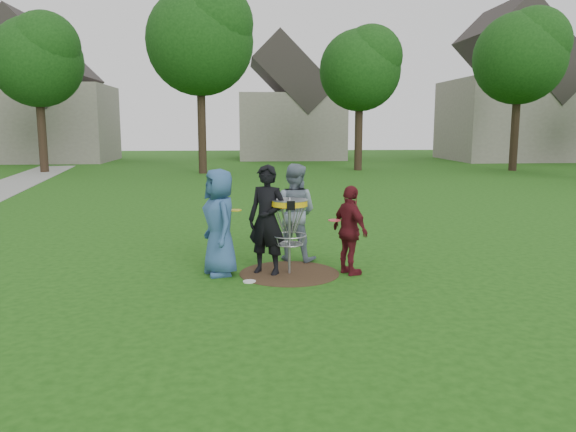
{
  "coord_description": "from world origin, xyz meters",
  "views": [
    {
      "loc": [
        -0.82,
        -9.78,
        2.64
      ],
      "look_at": [
        0.0,
        0.3,
        1.0
      ],
      "focal_mm": 35.0,
      "sensor_mm": 36.0,
      "label": 1
    }
  ],
  "objects": [
    {
      "name": "dirt_patch",
      "position": [
        0.0,
        0.0,
        0.0
      ],
      "size": [
        1.8,
        1.8,
        0.01
      ],
      "primitive_type": "cylinder",
      "color": "#47331E",
      "rests_on": "ground"
    },
    {
      "name": "player_maroon",
      "position": [
        1.07,
        -0.14,
        0.8
      ],
      "size": [
        0.75,
        1.01,
        1.6
      ],
      "primitive_type": "imported",
      "rotation": [
        0.0,
        0.0,
        2.0
      ],
      "color": "#5A141C",
      "rests_on": "ground"
    },
    {
      "name": "held_discs",
      "position": [
        -0.04,
        0.18,
        1.13
      ],
      "size": [
        1.96,
        1.09,
        0.24
      ],
      "color": "gold",
      "rests_on": "ground"
    },
    {
      "name": "disc_on_grass",
      "position": [
        -0.73,
        -0.51,
        0.01
      ],
      "size": [
        0.22,
        0.22,
        0.02
      ],
      "primitive_type": "cylinder",
      "color": "white",
      "rests_on": "ground"
    },
    {
      "name": "player_grey",
      "position": [
        0.17,
        1.04,
        0.95
      ],
      "size": [
        1.14,
        1.04,
        1.91
      ],
      "primitive_type": "imported",
      "rotation": [
        0.0,
        0.0,
        2.71
      ],
      "color": "slate",
      "rests_on": "ground"
    },
    {
      "name": "tree_row",
      "position": [
        0.44,
        20.67,
        6.21
      ],
      "size": [
        51.2,
        17.42,
        9.9
      ],
      "color": "#38281C",
      "rests_on": "ground"
    },
    {
      "name": "disc_golf_basket",
      "position": [
        0.0,
        -0.0,
        1.02
      ],
      "size": [
        0.66,
        0.67,
        1.38
      ],
      "color": "#9EA0A5",
      "rests_on": "ground"
    },
    {
      "name": "ground",
      "position": [
        0.0,
        0.0,
        0.0
      ],
      "size": [
        100.0,
        100.0,
        0.0
      ],
      "primitive_type": "plane",
      "color": "#19470F",
      "rests_on": "ground"
    },
    {
      "name": "player_blue",
      "position": [
        -1.23,
        0.04,
        0.95
      ],
      "size": [
        0.88,
        1.08,
        1.89
      ],
      "primitive_type": "imported",
      "rotation": [
        0.0,
        0.0,
        -1.22
      ],
      "color": "#2F5483",
      "rests_on": "ground"
    },
    {
      "name": "player_black",
      "position": [
        -0.39,
        0.04,
        0.98
      ],
      "size": [
        0.85,
        0.75,
        1.96
      ],
      "primitive_type": "imported",
      "rotation": [
        0.0,
        0.0,
        -0.49
      ],
      "color": "black",
      "rests_on": "ground"
    },
    {
      "name": "house_row",
      "position": [
        4.78,
        33.07,
        4.14
      ],
      "size": [
        44.5,
        10.65,
        11.62
      ],
      "color": "gray",
      "rests_on": "ground"
    }
  ]
}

